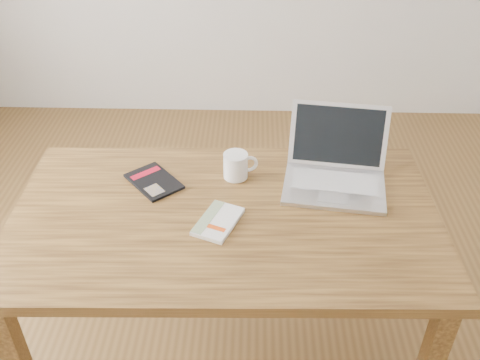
{
  "coord_description": "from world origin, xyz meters",
  "views": [
    {
      "loc": [
        0.0,
        -1.58,
        1.92
      ],
      "look_at": [
        -0.04,
        -0.09,
        0.85
      ],
      "focal_mm": 40.0,
      "sensor_mm": 36.0,
      "label": 1
    }
  ],
  "objects_px": {
    "desk": "(225,233)",
    "laptop": "(336,169)",
    "coffee_mug": "(236,165)",
    "white_guidebook": "(218,221)",
    "black_guidebook": "(154,181)"
  },
  "relations": [
    {
      "from": "white_guidebook",
      "to": "laptop",
      "type": "distance_m",
      "value": 0.5
    },
    {
      "from": "laptop",
      "to": "coffee_mug",
      "type": "distance_m",
      "value": 0.37
    },
    {
      "from": "laptop",
      "to": "black_guidebook",
      "type": "bearing_deg",
      "value": -168.89
    },
    {
      "from": "desk",
      "to": "black_guidebook",
      "type": "distance_m",
      "value": 0.34
    },
    {
      "from": "desk",
      "to": "laptop",
      "type": "height_order",
      "value": "laptop"
    },
    {
      "from": "black_guidebook",
      "to": "laptop",
      "type": "bearing_deg",
      "value": -37.45
    },
    {
      "from": "coffee_mug",
      "to": "laptop",
      "type": "bearing_deg",
      "value": -16.12
    },
    {
      "from": "desk",
      "to": "laptop",
      "type": "distance_m",
      "value": 0.47
    },
    {
      "from": "white_guidebook",
      "to": "coffee_mug",
      "type": "relative_size",
      "value": 1.68
    },
    {
      "from": "white_guidebook",
      "to": "laptop",
      "type": "xyz_separation_m",
      "value": [
        0.42,
        0.26,
        0.04
      ]
    },
    {
      "from": "white_guidebook",
      "to": "black_guidebook",
      "type": "distance_m",
      "value": 0.34
    },
    {
      "from": "black_guidebook",
      "to": "laptop",
      "type": "relative_size",
      "value": 0.61
    },
    {
      "from": "white_guidebook",
      "to": "laptop",
      "type": "relative_size",
      "value": 0.53
    },
    {
      "from": "black_guidebook",
      "to": "white_guidebook",
      "type": "bearing_deg",
      "value": -82.31
    },
    {
      "from": "desk",
      "to": "coffee_mug",
      "type": "height_order",
      "value": "coffee_mug"
    }
  ]
}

